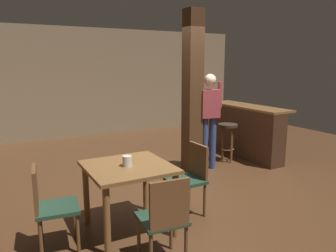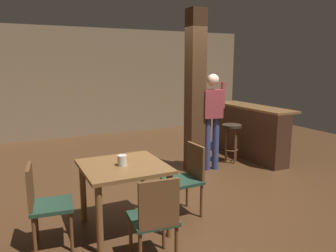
% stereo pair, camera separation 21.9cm
% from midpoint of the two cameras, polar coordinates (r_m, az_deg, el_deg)
% --- Properties ---
extents(ground_plane, '(10.80, 10.80, 0.00)m').
position_cam_midpoint_polar(ground_plane, '(5.24, 3.58, -10.44)').
color(ground_plane, '#422816').
extents(wall_back, '(8.00, 0.10, 2.80)m').
position_cam_midpoint_polar(wall_back, '(9.02, -11.82, 7.48)').
color(wall_back, '#756047').
rests_on(wall_back, ground_plane).
extents(pillar, '(0.28, 0.28, 2.80)m').
position_cam_midpoint_polar(pillar, '(5.73, 3.20, 5.84)').
color(pillar, '#422816').
rests_on(pillar, ground_plane).
extents(dining_table, '(0.92, 0.92, 0.78)m').
position_cam_midpoint_polar(dining_table, '(3.78, -8.58, -8.78)').
color(dining_table, brown).
rests_on(dining_table, ground_plane).
extents(chair_south, '(0.46, 0.46, 0.89)m').
position_cam_midpoint_polar(chair_south, '(3.14, -2.66, -15.50)').
color(chair_south, '#1E3828').
rests_on(chair_south, ground_plane).
extents(chair_east, '(0.43, 0.43, 0.89)m').
position_cam_midpoint_polar(chair_east, '(4.19, 2.44, -8.57)').
color(chair_east, '#1E3828').
rests_on(chair_east, ground_plane).
extents(chair_west, '(0.47, 0.47, 0.89)m').
position_cam_midpoint_polar(chair_west, '(3.64, -21.69, -12.50)').
color(chair_west, '#1E3828').
rests_on(chair_west, ground_plane).
extents(napkin_cup, '(0.11, 0.11, 0.12)m').
position_cam_midpoint_polar(napkin_cup, '(3.69, -8.84, -6.05)').
color(napkin_cup, beige).
rests_on(napkin_cup, dining_table).
extents(standing_person, '(0.47, 0.26, 1.72)m').
position_cam_midpoint_polar(standing_person, '(5.85, 6.15, 1.98)').
color(standing_person, maroon).
rests_on(standing_person, ground_plane).
extents(bar_counter, '(0.56, 1.95, 1.05)m').
position_cam_midpoint_polar(bar_counter, '(6.91, 12.14, -0.77)').
color(bar_counter, brown).
rests_on(bar_counter, ground_plane).
extents(bar_stool_near, '(0.38, 0.38, 0.75)m').
position_cam_midpoint_polar(bar_stool_near, '(6.43, 9.38, -1.22)').
color(bar_stool_near, '#2D2319').
rests_on(bar_stool_near, ground_plane).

